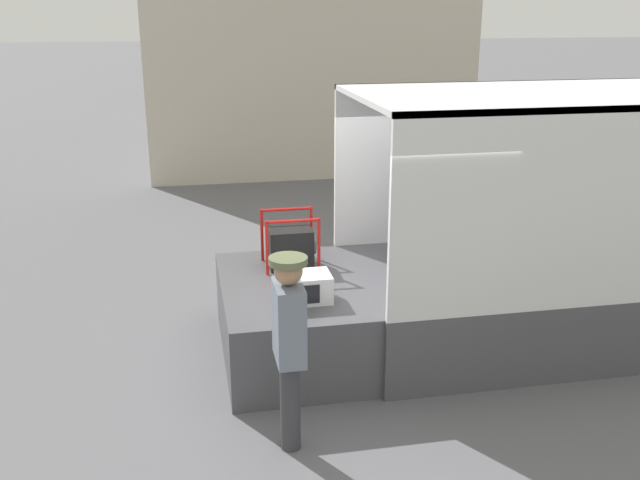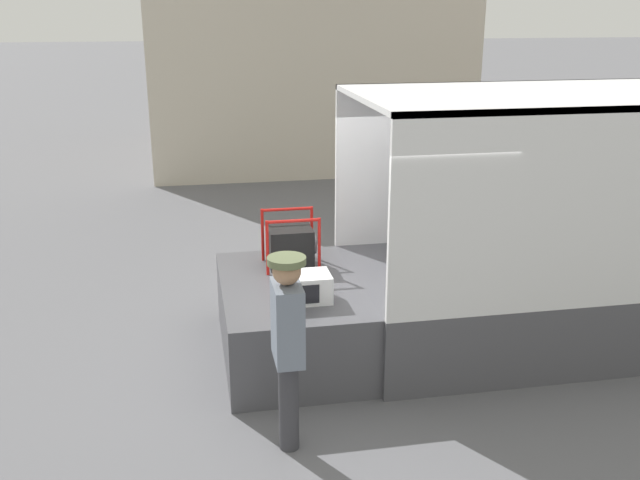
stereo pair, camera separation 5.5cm
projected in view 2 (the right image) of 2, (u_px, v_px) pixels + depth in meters
name	position (u px, v px, depth m)	size (l,w,h in m)	color
ground_plane	(356.00, 348.00, 8.28)	(160.00, 160.00, 0.00)	slate
tailgate_deck	(291.00, 319.00, 8.02)	(1.52, 2.33, 0.86)	#4C4C51
microwave	(305.00, 287.00, 7.38)	(0.53, 0.40, 0.29)	white
portable_generator	(292.00, 246.00, 8.35)	(0.63, 0.53, 0.64)	black
worker_person	(288.00, 333.00, 6.06)	(0.33, 0.44, 1.81)	#38383D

